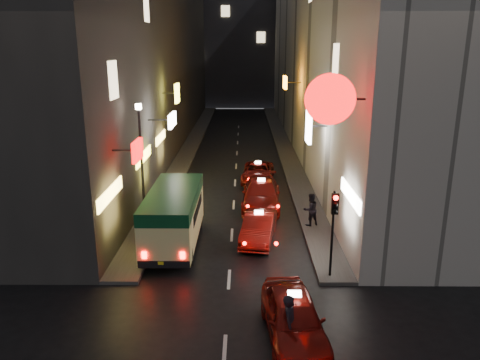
{
  "coord_description": "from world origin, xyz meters",
  "views": [
    {
      "loc": [
        0.56,
        -8.19,
        8.92
      ],
      "look_at": [
        0.4,
        13.0,
        2.8
      ],
      "focal_mm": 35.0,
      "sensor_mm": 36.0,
      "label": 1
    }
  ],
  "objects_px": {
    "traffic_light": "(334,216)",
    "lamp_post": "(142,161)",
    "minibus": "(174,212)",
    "taxi_near": "(294,314)",
    "pedestrian_crossing": "(290,320)"
  },
  "relations": [
    {
      "from": "taxi_near",
      "to": "pedestrian_crossing",
      "type": "distance_m",
      "value": 0.69
    },
    {
      "from": "traffic_light",
      "to": "lamp_post",
      "type": "bearing_deg",
      "value": 151.09
    },
    {
      "from": "minibus",
      "to": "taxi_near",
      "type": "height_order",
      "value": "minibus"
    },
    {
      "from": "minibus",
      "to": "taxi_near",
      "type": "bearing_deg",
      "value": -56.26
    },
    {
      "from": "pedestrian_crossing",
      "to": "lamp_post",
      "type": "xyz_separation_m",
      "value": [
        -6.15,
        8.98,
        2.67
      ]
    },
    {
      "from": "minibus",
      "to": "lamp_post",
      "type": "height_order",
      "value": "lamp_post"
    },
    {
      "from": "lamp_post",
      "to": "traffic_light",
      "type": "bearing_deg",
      "value": -28.91
    },
    {
      "from": "lamp_post",
      "to": "pedestrian_crossing",
      "type": "bearing_deg",
      "value": -55.56
    },
    {
      "from": "taxi_near",
      "to": "pedestrian_crossing",
      "type": "bearing_deg",
      "value": -106.42
    },
    {
      "from": "traffic_light",
      "to": "taxi_near",
      "type": "bearing_deg",
      "value": -115.98
    },
    {
      "from": "minibus",
      "to": "taxi_near",
      "type": "xyz_separation_m",
      "value": [
        4.74,
        -7.1,
        -0.8
      ]
    },
    {
      "from": "taxi_near",
      "to": "lamp_post",
      "type": "distance_m",
      "value": 10.86
    },
    {
      "from": "taxi_near",
      "to": "traffic_light",
      "type": "bearing_deg",
      "value": 64.02
    },
    {
      "from": "traffic_light",
      "to": "lamp_post",
      "type": "relative_size",
      "value": 0.56
    },
    {
      "from": "minibus",
      "to": "pedestrian_crossing",
      "type": "relative_size",
      "value": 2.92
    }
  ]
}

